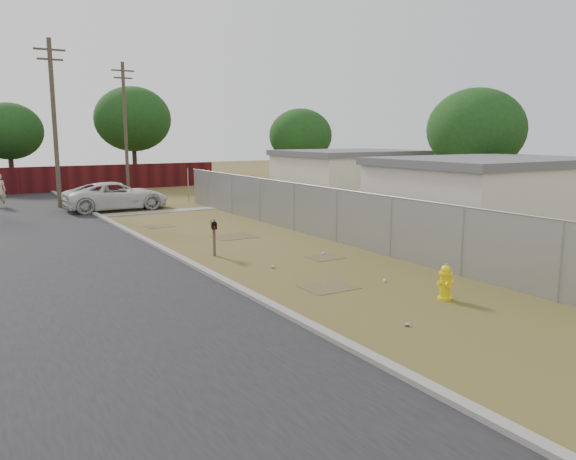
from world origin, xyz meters
TOP-DOWN VIEW (x-y plane):
  - ground at (0.00, 0.00)m, footprint 120.00×120.00m
  - street at (-6.76, 8.05)m, footprint 15.10×60.00m
  - chainlink_fence at (3.12, 1.03)m, footprint 0.10×27.06m
  - privacy_fence at (-6.00, 25.00)m, footprint 30.00×0.12m
  - utility_poles at (-3.67, 20.67)m, footprint 12.60×8.24m
  - houses at (9.70, 3.13)m, footprint 9.30×17.24m
  - horizon_trees at (0.84, 23.56)m, footprint 33.32×31.94m
  - fire_hydrant at (0.98, -7.40)m, footprint 0.46×0.46m
  - mailbox at (-1.80, 0.15)m, footprint 0.33×0.52m
  - pickup_truck at (-1.53, 13.47)m, footprint 5.42×2.54m
  - scattered_litter at (0.02, -4.40)m, footprint 2.72×6.94m

SIDE VIEW (x-z plane):
  - ground at x=0.00m, z-range 0.00..0.00m
  - street at x=-6.76m, z-range -0.04..0.08m
  - scattered_litter at x=0.02m, z-range 0.01..0.08m
  - fire_hydrant at x=0.98m, z-range -0.03..0.87m
  - pickup_truck at x=-1.53m, z-range 0.00..1.50m
  - chainlink_fence at x=3.12m, z-range -0.21..1.81m
  - privacy_fence at x=-6.00m, z-range 0.00..1.80m
  - mailbox at x=-1.80m, z-range 0.35..1.55m
  - houses at x=9.70m, z-range 0.01..3.11m
  - horizon_trees at x=0.84m, z-range 0.74..8.52m
  - utility_poles at x=-3.67m, z-range 0.19..9.19m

